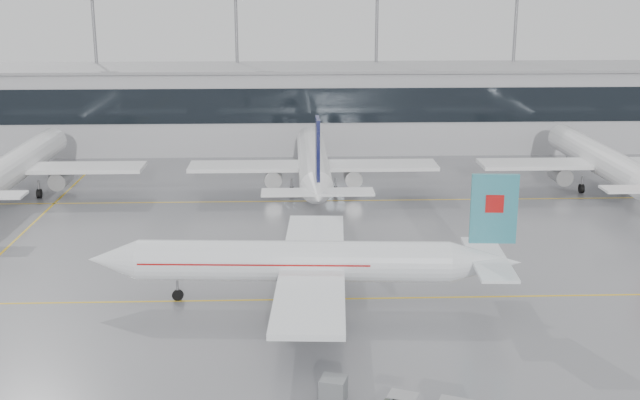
{
  "coord_description": "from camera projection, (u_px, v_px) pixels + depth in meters",
  "views": [
    {
      "loc": [
        -2.68,
        -60.0,
        24.59
      ],
      "look_at": [
        0.0,
        12.0,
        5.0
      ],
      "focal_mm": 45.0,
      "sensor_mm": 36.0,
      "label": 1
    }
  ],
  "objects": [
    {
      "name": "terminal_roof",
      "position": [
        308.0,
        67.0,
        120.99
      ],
      "size": [
        182.0,
        16.0,
        0.4
      ],
      "primitive_type": "cube",
      "color": "gray",
      "rests_on": "ground"
    },
    {
      "name": "parked_jet_d",
      "position": [
        601.0,
        161.0,
        97.17
      ],
      "size": [
        29.64,
        36.96,
        11.72
      ],
      "rotation": [
        0.0,
        0.0,
        1.57
      ],
      "color": "white",
      "rests_on": "ground"
    },
    {
      "name": "taxi_line_cross",
      "position": [
        11.0,
        244.0,
        77.79
      ],
      "size": [
        0.25,
        60.0,
        0.01
      ],
      "primitive_type": "cube",
      "color": "yellow",
      "rests_on": "ground"
    },
    {
      "name": "ground",
      "position": [
        326.0,
        299.0,
        64.41
      ],
      "size": [
        320.0,
        320.0,
        0.0
      ],
      "primitive_type": "plane",
      "color": "gray",
      "rests_on": "ground"
    },
    {
      "name": "air_canada_jet",
      "position": [
        310.0,
        262.0,
        63.05
      ],
      "size": [
        34.3,
        26.87,
        10.52
      ],
      "rotation": [
        0.0,
        0.0,
        3.08
      ],
      "color": "white",
      "rests_on": "ground"
    },
    {
      "name": "terminal_glass",
      "position": [
        309.0,
        106.0,
        114.94
      ],
      "size": [
        180.0,
        0.2,
        5.0
      ],
      "primitive_type": "cube",
      "color": "black",
      "rests_on": "ground"
    },
    {
      "name": "light_masts",
      "position": [
        307.0,
        56.0,
        126.48
      ],
      "size": [
        156.4,
        1.0,
        22.6
      ],
      "color": "gray",
      "rests_on": "ground"
    },
    {
      "name": "taxi_line_main",
      "position": [
        326.0,
        299.0,
        64.4
      ],
      "size": [
        120.0,
        0.25,
        0.01
      ],
      "primitive_type": "cube",
      "color": "yellow",
      "rests_on": "ground"
    },
    {
      "name": "gse_unit",
      "position": [
        333.0,
        389.0,
        48.54
      ],
      "size": [
        1.86,
        1.79,
        1.52
      ],
      "primitive_type": "cube",
      "rotation": [
        0.0,
        0.0,
        -0.29
      ],
      "color": "slate",
      "rests_on": "ground"
    },
    {
      "name": "taxi_line_north",
      "position": [
        314.0,
        201.0,
        93.33
      ],
      "size": [
        120.0,
        0.25,
        0.01
      ],
      "primitive_type": "cube",
      "color": "yellow",
      "rests_on": "ground"
    },
    {
      "name": "parked_jet_b",
      "position": [
        18.0,
        165.0,
        94.66
      ],
      "size": [
        29.64,
        36.96,
        11.72
      ],
      "rotation": [
        0.0,
        0.0,
        1.57
      ],
      "color": "white",
      "rests_on": "ground"
    },
    {
      "name": "parked_jet_c",
      "position": [
        313.0,
        163.0,
        95.92
      ],
      "size": [
        29.64,
        36.96,
        11.72
      ],
      "rotation": [
        0.0,
        0.0,
        1.57
      ],
      "color": "white",
      "rests_on": "ground"
    },
    {
      "name": "terminal",
      "position": [
        308.0,
        108.0,
        122.62
      ],
      "size": [
        180.0,
        15.0,
        12.0
      ],
      "primitive_type": "cube",
      "color": "#A9A9AD",
      "rests_on": "ground"
    }
  ]
}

